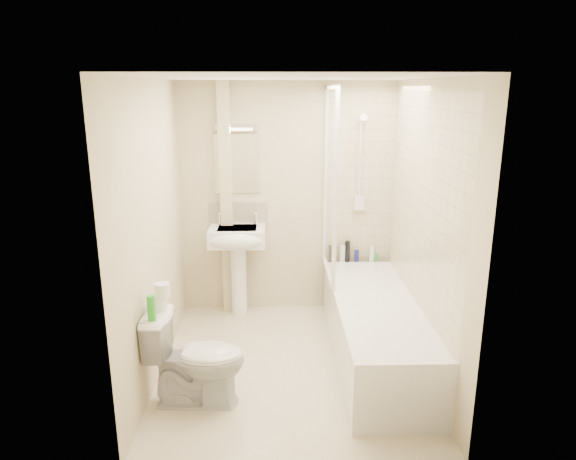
{
  "coord_description": "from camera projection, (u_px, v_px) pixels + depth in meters",
  "views": [
    {
      "loc": [
        -0.12,
        -3.98,
        2.32
      ],
      "look_at": [
        -0.01,
        0.2,
        1.16
      ],
      "focal_mm": 32.0,
      "sensor_mm": 36.0,
      "label": 1
    }
  ],
  "objects": [
    {
      "name": "strip_light",
      "position": [
        236.0,
        127.0,
        5.09
      ],
      "size": [
        0.42,
        0.07,
        0.07
      ],
      "primitive_type": "cube",
      "color": "silver",
      "rests_on": "wall_back"
    },
    {
      "name": "bottle_blue",
      "position": [
        357.0,
        256.0,
        5.43
      ],
      "size": [
        0.05,
        0.05,
        0.12
      ],
      "primitive_type": "cylinder",
      "color": "navy",
      "rests_on": "bathtub"
    },
    {
      "name": "pipe_boxing",
      "position": [
        227.0,
        201.0,
        5.27
      ],
      "size": [
        0.12,
        0.12,
        2.4
      ],
      "primitive_type": "cube",
      "color": "beige",
      "rests_on": "ground"
    },
    {
      "name": "bottle_green",
      "position": [
        375.0,
        257.0,
        5.44
      ],
      "size": [
        0.06,
        0.06,
        0.09
      ],
      "primitive_type": "cylinder",
      "color": "green",
      "rests_on": "bathtub"
    },
    {
      "name": "toilet_roll_upper",
      "position": [
        162.0,
        290.0,
        3.75
      ],
      "size": [
        0.11,
        0.11,
        0.11
      ],
      "primitive_type": "cylinder",
      "color": "white",
      "rests_on": "toilet_roll_lower"
    },
    {
      "name": "ceiling",
      "position": [
        290.0,
        77.0,
        3.82
      ],
      "size": [
        2.2,
        2.5,
        0.02
      ],
      "primitive_type": "cube",
      "color": "white",
      "rests_on": "wall_back"
    },
    {
      "name": "green_bottle",
      "position": [
        151.0,
        308.0,
        3.61
      ],
      "size": [
        0.06,
        0.06,
        0.19
      ],
      "primitive_type": "cylinder",
      "color": "green",
      "rests_on": "toilet"
    },
    {
      "name": "pedestal_sink",
      "position": [
        237.0,
        247.0,
        5.21
      ],
      "size": [
        0.57,
        0.51,
        1.09
      ],
      "color": "white",
      "rests_on": "ground"
    },
    {
      "name": "shower_fixture",
      "position": [
        360.0,
        167.0,
        5.21
      ],
      "size": [
        0.1,
        0.16,
        0.99
      ],
      "color": "silver",
      "rests_on": "wall_back"
    },
    {
      "name": "wall_right",
      "position": [
        425.0,
        231.0,
        4.16
      ],
      "size": [
        0.02,
        2.5,
        2.4
      ],
      "primitive_type": "cube",
      "color": "beige",
      "rests_on": "ground"
    },
    {
      "name": "wall_back",
      "position": [
        287.0,
        200.0,
        5.34
      ],
      "size": [
        2.2,
        0.02,
        2.4
      ],
      "primitive_type": "cube",
      "color": "beige",
      "rests_on": "ground"
    },
    {
      "name": "bottle_black_b",
      "position": [
        347.0,
        251.0,
        5.41
      ],
      "size": [
        0.06,
        0.06,
        0.22
      ],
      "primitive_type": "cylinder",
      "color": "black",
      "rests_on": "bathtub"
    },
    {
      "name": "wall_left",
      "position": [
        153.0,
        233.0,
        4.11
      ],
      "size": [
        0.02,
        2.5,
        2.4
      ],
      "primitive_type": "cube",
      "color": "beige",
      "rests_on": "ground"
    },
    {
      "name": "splashback",
      "position": [
        238.0,
        216.0,
        5.36
      ],
      "size": [
        0.6,
        0.02,
        0.3
      ],
      "primitive_type": "cube",
      "color": "beige",
      "rests_on": "wall_back"
    },
    {
      "name": "bottle_white_b",
      "position": [
        372.0,
        254.0,
        5.43
      ],
      "size": [
        0.05,
        0.05,
        0.16
      ],
      "primitive_type": "cylinder",
      "color": "white",
      "rests_on": "bathtub"
    },
    {
      "name": "tile_back",
      "position": [
        359.0,
        178.0,
        5.29
      ],
      "size": [
        0.7,
        0.01,
        1.75
      ],
      "primitive_type": "cube",
      "color": "beige",
      "rests_on": "wall_back"
    },
    {
      "name": "bottle_black_a",
      "position": [
        332.0,
        254.0,
        5.41
      ],
      "size": [
        0.07,
        0.07,
        0.17
      ],
      "primitive_type": "cylinder",
      "color": "black",
      "rests_on": "bathtub"
    },
    {
      "name": "mirror",
      "position": [
        237.0,
        164.0,
        5.22
      ],
      "size": [
        0.46,
        0.01,
        0.6
      ],
      "primitive_type": "cube",
      "color": "white",
      "rests_on": "wall_back"
    },
    {
      "name": "bottle_white_a",
      "position": [
        342.0,
        254.0,
        5.42
      ],
      "size": [
        0.06,
        0.06,
        0.17
      ],
      "primitive_type": "cylinder",
      "color": "silver",
      "rests_on": "bathtub"
    },
    {
      "name": "bathtub",
      "position": [
        375.0,
        329.0,
        4.48
      ],
      "size": [
        0.7,
        2.1,
        0.55
      ],
      "color": "white",
      "rests_on": "ground"
    },
    {
      "name": "shower_screen",
      "position": [
        330.0,
        184.0,
        4.85
      ],
      "size": [
        0.04,
        0.92,
        1.8
      ],
      "color": "white",
      "rests_on": "bathtub"
    },
    {
      "name": "tile_right",
      "position": [
        423.0,
        202.0,
        4.19
      ],
      "size": [
        0.01,
        2.1,
        1.75
      ],
      "primitive_type": "cube",
      "color": "beige",
      "rests_on": "wall_right"
    },
    {
      "name": "floor",
      "position": [
        290.0,
        365.0,
        4.45
      ],
      "size": [
        2.5,
        2.5,
        0.0
      ],
      "primitive_type": "plane",
      "color": "beige",
      "rests_on": "ground"
    },
    {
      "name": "toilet_roll_lower",
      "position": [
        159.0,
        303.0,
        3.79
      ],
      "size": [
        0.11,
        0.11,
        0.11
      ],
      "primitive_type": "cylinder",
      "color": "white",
      "rests_on": "toilet"
    },
    {
      "name": "toilet",
      "position": [
        196.0,
        358.0,
        3.85
      ],
      "size": [
        0.48,
        0.76,
        0.73
      ],
      "primitive_type": "imported",
      "rotation": [
        0.0,
        0.0,
        1.52
      ],
      "color": "white",
      "rests_on": "ground"
    }
  ]
}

